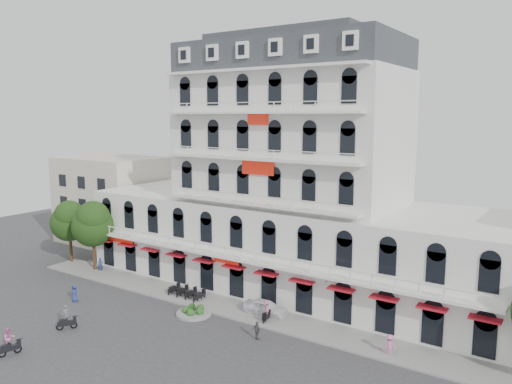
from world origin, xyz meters
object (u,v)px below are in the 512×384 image
object	(u,v)px
rider_west	(66,318)
rider_southwest	(9,341)
rider_center	(267,311)
parked_car	(266,308)

from	to	relation	value
rider_west	rider_southwest	world-z (taller)	rider_southwest
rider_southwest	rider_center	size ratio (longest dim) A/B	1.10
rider_southwest	rider_center	xyz separation A→B (m)	(12.73, 15.78, -0.09)
parked_car	rider_southwest	size ratio (longest dim) A/B	1.91
rider_southwest	rider_center	world-z (taller)	rider_southwest
parked_car	rider_west	bearing A→B (deg)	130.67
rider_center	rider_west	bearing A→B (deg)	-63.24
rider_west	rider_center	world-z (taller)	rider_west
rider_center	rider_southwest	bearing A→B (deg)	-51.00
rider_west	rider_southwest	size ratio (longest dim) A/B	0.98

